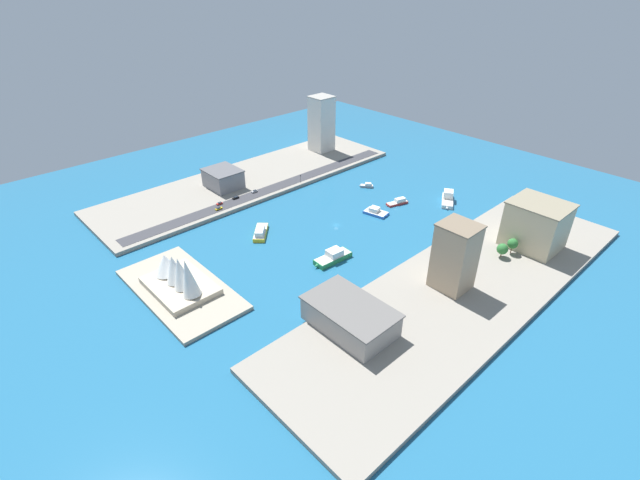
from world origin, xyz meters
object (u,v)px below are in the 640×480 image
hotel_broad_white (321,124)px  suv_black (236,198)px  tugboat_red (398,202)px  taxi_yellow_cab (219,208)px  ferry_yellow_fast (260,232)px  carpark_squat_concrete (350,316)px  sedan_silver (255,191)px  opera_landmark (178,275)px  traffic_light_waterfront (300,177)px  apartment_midrise_tan (455,257)px  office_block_beige (536,225)px  catamaran_blue (376,212)px  ferry_white_commuter (448,199)px  warehouse_low_gray (223,178)px  ferry_green_doubledeck (333,257)px  pickup_red (220,203)px  yacht_sleek_gray (367,185)px

hotel_broad_white → suv_black: hotel_broad_white is taller
tugboat_red → taxi_yellow_cab: taxi_yellow_cab is taller
ferry_yellow_fast → hotel_broad_white: 152.39m
carpark_squat_concrete → sedan_silver: carpark_squat_concrete is taller
opera_landmark → traffic_light_waterfront: bearing=-66.8°
taxi_yellow_cab → apartment_midrise_tan: bearing=-165.0°
office_block_beige → tugboat_red: bearing=6.7°
catamaran_blue → opera_landmark: opera_landmark is taller
ferry_white_commuter → traffic_light_waterfront: traffic_light_waterfront is taller
warehouse_low_gray → hotel_broad_white: bearing=-85.5°
ferry_yellow_fast → suv_black: ferry_yellow_fast is taller
ferry_green_doubledeck → suv_black: bearing=-0.9°
tugboat_red → warehouse_low_gray: warehouse_low_gray is taller
ferry_white_commuter → opera_landmark: 192.70m
catamaran_blue → pickup_red: 107.34m
yacht_sleek_gray → sedan_silver: (45.65, 71.01, 2.17)m
warehouse_low_gray → suv_black: bearing=167.3°
office_block_beige → hotel_broad_white: 203.60m
pickup_red → catamaran_blue: bearing=-137.6°
yacht_sleek_gray → catamaran_blue: (-33.07, 27.80, 0.21)m
warehouse_low_gray → taxi_yellow_cab: (-29.28, 23.10, -5.86)m
yacht_sleek_gray → office_block_beige: office_block_beige is taller
tugboat_red → carpark_squat_concrete: (-67.34, 118.89, 7.32)m
yacht_sleek_gray → ferry_yellow_fast: bearing=91.6°
ferry_yellow_fast → office_block_beige: 163.00m
ferry_yellow_fast → carpark_squat_concrete: (-98.47, 22.22, 6.67)m
catamaran_blue → office_block_beige: (-91.60, -33.43, 14.90)m
office_block_beige → ferry_green_doubledeck: bearing=53.1°
apartment_midrise_tan → office_block_beige: bearing=-98.2°
warehouse_low_gray → traffic_light_waterfront: bearing=-125.7°
yacht_sleek_gray → suv_black: size_ratio=1.94×
apartment_midrise_tan → hotel_broad_white: (192.47, -88.95, 5.46)m
pickup_red → hotel_broad_white: bearing=-75.9°
tugboat_red → apartment_midrise_tan: bearing=144.1°
catamaran_blue → apartment_midrise_tan: apartment_midrise_tan is taller
ferry_green_doubledeck → office_block_beige: office_block_beige is taller
ferry_yellow_fast → yacht_sleek_gray: bearing=-88.4°
tugboat_red → catamaran_blue: bearing=87.9°
ferry_white_commuter → carpark_squat_concrete: 154.04m
ferry_white_commuter → tugboat_red: bearing=52.0°
ferry_yellow_fast → pickup_red: bearing=-1.7°
ferry_green_doubledeck → suv_black: ferry_green_doubledeck is taller
tugboat_red → ferry_white_commuter: 35.79m
warehouse_low_gray → taxi_yellow_cab: warehouse_low_gray is taller
suv_black → traffic_light_waterfront: traffic_light_waterfront is taller
ferry_yellow_fast → opera_landmark: bearing=105.2°
yacht_sleek_gray → catamaran_blue: 43.20m
pickup_red → ferry_yellow_fast: bearing=178.3°
ferry_white_commuter → office_block_beige: size_ratio=0.73×
ferry_green_doubledeck → hotel_broad_white: hotel_broad_white is taller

